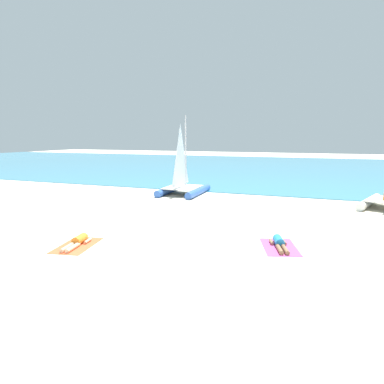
{
  "coord_description": "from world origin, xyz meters",
  "views": [
    {
      "loc": [
        5.39,
        -8.41,
        3.7
      ],
      "look_at": [
        0.0,
        5.78,
        1.2
      ],
      "focal_mm": 31.8,
      "sensor_mm": 36.0,
      "label": 1
    }
  ],
  "objects": [
    {
      "name": "towel_left",
      "position": [
        -2.26,
        0.64,
        0.01
      ],
      "size": [
        1.44,
        2.08,
        0.01
      ],
      "primitive_type": "cube",
      "rotation": [
        0.0,
        0.0,
        0.19
      ],
      "color": "#EA5933",
      "rests_on": "ground"
    },
    {
      "name": "ground_plane",
      "position": [
        0.0,
        10.0,
        0.0
      ],
      "size": [
        120.0,
        120.0,
        0.0
      ],
      "primitive_type": "plane",
      "color": "beige"
    },
    {
      "name": "towel_right",
      "position": [
        4.25,
        2.93,
        0.01
      ],
      "size": [
        1.61,
        2.14,
        0.01
      ],
      "primitive_type": "cube",
      "rotation": [
        0.0,
        0.0,
        0.3
      ],
      "color": "#D84C99",
      "rests_on": "ground"
    },
    {
      "name": "sunbather_right",
      "position": [
        4.23,
        2.99,
        0.13
      ],
      "size": [
        0.83,
        1.54,
        0.3
      ],
      "rotation": [
        0.0,
        0.0,
        0.3
      ],
      "color": "#268CCC",
      "rests_on": "towel_right"
    },
    {
      "name": "sunbather_left",
      "position": [
        -2.27,
        0.71,
        0.13
      ],
      "size": [
        0.69,
        1.56,
        0.3
      ],
      "rotation": [
        0.0,
        0.0,
        0.19
      ],
      "color": "orange",
      "rests_on": "towel_left"
    },
    {
      "name": "ocean_water",
      "position": [
        0.0,
        32.85,
        0.03
      ],
      "size": [
        120.0,
        40.0,
        0.05
      ],
      "primitive_type": "cube",
      "color": "teal",
      "rests_on": "ground"
    },
    {
      "name": "sailboat_blue",
      "position": [
        -2.81,
        11.57,
        0.75
      ],
      "size": [
        2.52,
        3.88,
        5.01
      ],
      "rotation": [
        0.0,
        0.0,
        0.02
      ],
      "color": "blue",
      "rests_on": "ground"
    }
  ]
}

